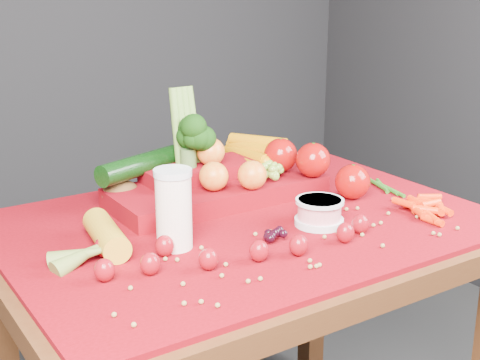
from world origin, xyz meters
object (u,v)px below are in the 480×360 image
milk_glass (174,206)px  yogurt_bowl (319,211)px  table (245,264)px  produce_mound (229,174)px

milk_glass → yogurt_bowl: milk_glass is taller
table → produce_mound: 0.23m
table → produce_mound: (0.05, 0.15, 0.17)m
milk_glass → produce_mound: size_ratio=0.27×
table → milk_glass: bearing=-165.6°
milk_glass → produce_mound: 0.33m
yogurt_bowl → produce_mound: bearing=104.2°
milk_glass → table: bearing=14.4°
milk_glass → produce_mound: bearing=38.5°
table → yogurt_bowl: (0.12, -0.11, 0.14)m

